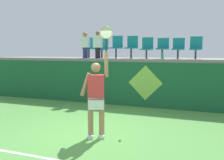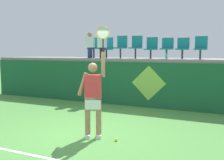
# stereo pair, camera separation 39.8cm
# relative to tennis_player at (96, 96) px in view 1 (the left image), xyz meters

# --- Properties ---
(ground_plane) EXTENTS (40.00, 40.00, 0.00)m
(ground_plane) POSITION_rel_tennis_player_xyz_m (-0.31, 0.07, -1.00)
(ground_plane) COLOR #519342
(court_back_wall) EXTENTS (13.51, 0.20, 1.64)m
(court_back_wall) POSITION_rel_tennis_player_xyz_m (-0.31, 3.85, -0.19)
(court_back_wall) COLOR #195633
(court_back_wall) RESTS_ON ground_plane
(spectator_platform) EXTENTS (13.51, 2.52, 0.12)m
(spectator_platform) POSITION_rel_tennis_player_xyz_m (-0.31, 5.06, 0.69)
(spectator_platform) COLOR gray
(spectator_platform) RESTS_ON court_back_wall
(court_baseline_stripe) EXTENTS (12.16, 0.08, 0.01)m
(court_baseline_stripe) POSITION_rel_tennis_player_xyz_m (-0.31, -1.45, -1.00)
(court_baseline_stripe) COLOR white
(court_baseline_stripe) RESTS_ON ground_plane
(tennis_player) EXTENTS (0.71, 0.39, 2.59)m
(tennis_player) POSITION_rel_tennis_player_xyz_m (0.00, 0.00, 0.00)
(tennis_player) COLOR white
(tennis_player) RESTS_ON ground_plane
(tennis_ball) EXTENTS (0.07, 0.07, 0.07)m
(tennis_ball) POSITION_rel_tennis_player_xyz_m (0.60, -0.02, -0.97)
(tennis_ball) COLOR #D1E533
(tennis_ball) RESTS_ON ground_plane
(water_bottle) EXTENTS (0.06, 0.06, 0.21)m
(water_bottle) POSITION_rel_tennis_player_xyz_m (0.78, 3.99, 0.86)
(water_bottle) COLOR #26B272
(water_bottle) RESTS_ON spectator_platform
(stadium_chair_0) EXTENTS (0.44, 0.42, 0.87)m
(stadium_chair_0) POSITION_rel_tennis_player_xyz_m (-2.47, 4.66, 1.24)
(stadium_chair_0) COLOR #38383D
(stadium_chair_0) RESTS_ON spectator_platform
(stadium_chair_1) EXTENTS (0.44, 0.42, 0.86)m
(stadium_chair_1) POSITION_rel_tennis_player_xyz_m (-1.88, 4.67, 1.21)
(stadium_chair_1) COLOR #38383D
(stadium_chair_1) RESTS_ON spectator_platform
(stadium_chair_2) EXTENTS (0.44, 0.42, 0.92)m
(stadium_chair_2) POSITION_rel_tennis_player_xyz_m (-1.24, 4.66, 1.26)
(stadium_chair_2) COLOR #38383D
(stadium_chair_2) RESTS_ON spectator_platform
(stadium_chair_3) EXTENTS (0.44, 0.42, 0.90)m
(stadium_chair_3) POSITION_rel_tennis_player_xyz_m (-0.59, 4.66, 1.25)
(stadium_chair_3) COLOR #38383D
(stadium_chair_3) RESTS_ON spectator_platform
(stadium_chair_4) EXTENTS (0.44, 0.42, 0.83)m
(stadium_chair_4) POSITION_rel_tennis_player_xyz_m (0.03, 4.66, 1.20)
(stadium_chair_4) COLOR #38383D
(stadium_chair_4) RESTS_ON spectator_platform
(stadium_chair_5) EXTENTS (0.44, 0.42, 0.80)m
(stadium_chair_5) POSITION_rel_tennis_player_xyz_m (0.64, 4.66, 1.19)
(stadium_chair_5) COLOR #38383D
(stadium_chair_5) RESTS_ON spectator_platform
(stadium_chair_6) EXTENTS (0.44, 0.42, 0.79)m
(stadium_chair_6) POSITION_rel_tennis_player_xyz_m (1.23, 4.66, 1.18)
(stadium_chair_6) COLOR #38383D
(stadium_chair_6) RESTS_ON spectator_platform
(stadium_chair_7) EXTENTS (0.44, 0.42, 0.83)m
(stadium_chair_7) POSITION_rel_tennis_player_xyz_m (1.86, 4.66, 1.19)
(stadium_chair_7) COLOR #38383D
(stadium_chair_7) RESTS_ON spectator_platform
(spectator_0) EXTENTS (0.34, 0.20, 1.09)m
(spectator_0) POSITION_rel_tennis_player_xyz_m (-1.88, 4.19, 1.31)
(spectator_0) COLOR black
(spectator_0) RESTS_ON spectator_platform
(spectator_1) EXTENTS (0.34, 0.20, 1.08)m
(spectator_1) POSITION_rel_tennis_player_xyz_m (-2.47, 4.25, 1.32)
(spectator_1) COLOR navy
(spectator_1) RESTS_ON spectator_platform
(wall_signage_mount) EXTENTS (1.27, 0.01, 1.54)m
(wall_signage_mount) POSITION_rel_tennis_player_xyz_m (0.21, 3.75, -1.00)
(wall_signage_mount) COLOR #195633
(wall_signage_mount) RESTS_ON ground_plane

